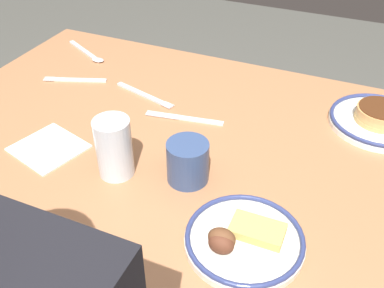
# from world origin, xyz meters

# --- Properties ---
(dining_table) EXTENTS (1.35, 0.91, 0.74)m
(dining_table) POSITION_xyz_m (0.00, 0.00, 0.68)
(dining_table) COLOR #A56C46
(dining_table) RESTS_ON ground_plane
(plate_near_main) EXTENTS (0.24, 0.24, 0.05)m
(plate_near_main) POSITION_xyz_m (-0.43, -0.26, 0.76)
(plate_near_main) COLOR white
(plate_near_main) RESTS_ON dining_table
(plate_center_pancakes) EXTENTS (0.22, 0.22, 0.05)m
(plate_center_pancakes) POSITION_xyz_m (-0.23, 0.25, 0.76)
(plate_center_pancakes) COLOR silver
(plate_center_pancakes) RESTS_ON dining_table
(coffee_mug) EXTENTS (0.11, 0.10, 0.09)m
(coffee_mug) POSITION_xyz_m (-0.07, 0.12, 0.79)
(coffee_mug) COLOR #334772
(coffee_mug) RESTS_ON dining_table
(drinking_glass) EXTENTS (0.08, 0.08, 0.14)m
(drinking_glass) POSITION_xyz_m (0.08, 0.16, 0.80)
(drinking_glass) COLOR silver
(drinking_glass) RESTS_ON dining_table
(paper_napkin) EXTENTS (0.18, 0.18, 0.00)m
(paper_napkin) POSITION_xyz_m (0.28, 0.16, 0.74)
(paper_napkin) COLOR white
(paper_napkin) RESTS_ON dining_table
(fork_near) EXTENTS (0.20, 0.07, 0.01)m
(fork_near) POSITION_xyz_m (0.18, -0.15, 0.74)
(fork_near) COLOR silver
(fork_near) RESTS_ON dining_table
(fork_far) EXTENTS (0.18, 0.08, 0.01)m
(fork_far) POSITION_xyz_m (0.41, -0.14, 0.74)
(fork_far) COLOR silver
(fork_far) RESTS_ON dining_table
(butter_knife) EXTENTS (0.21, 0.05, 0.01)m
(butter_knife) POSITION_xyz_m (0.03, -0.09, 0.74)
(butter_knife) COLOR silver
(butter_knife) RESTS_ON dining_table
(tea_spoon) EXTENTS (0.19, 0.11, 0.01)m
(tea_spoon) POSITION_xyz_m (0.47, -0.30, 0.75)
(tea_spoon) COLOR silver
(tea_spoon) RESTS_ON dining_table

